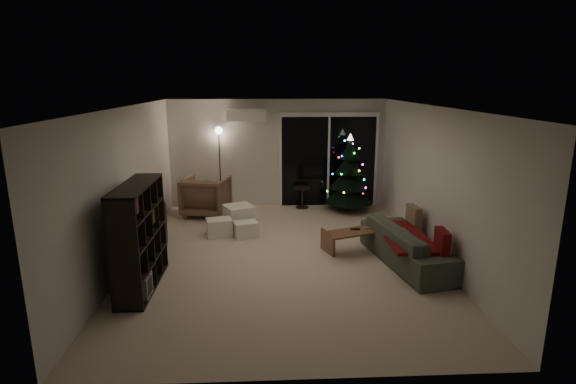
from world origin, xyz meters
name	(u,v)px	position (x,y,z in m)	size (l,w,h in m)	color
room	(303,179)	(0.46, 1.49, 1.02)	(6.50, 7.51, 2.60)	beige
bookshelf	(126,237)	(-2.25, -1.05, 0.76)	(0.38, 1.52, 1.52)	black
media_cabinet	(154,230)	(-2.25, 0.47, 0.34)	(0.41, 1.09, 0.68)	black
stereo	(152,208)	(-2.25, 0.47, 0.76)	(0.35, 0.41, 0.15)	black
armchair	(206,196)	(-1.59, 2.52, 0.43)	(0.92, 0.94, 0.86)	brown
ottoman	(239,217)	(-0.82, 1.56, 0.24)	(0.52, 0.52, 0.47)	beige
cardboard_box_a	(219,227)	(-1.18, 1.11, 0.17)	(0.47, 0.36, 0.34)	white
cardboard_box_b	(246,230)	(-0.67, 1.00, 0.15)	(0.43, 0.32, 0.30)	white
side_table	(302,197)	(0.57, 3.00, 0.25)	(0.40, 0.40, 0.49)	black
floor_lamp	(220,168)	(-1.34, 3.27, 0.91)	(0.29, 0.29, 1.82)	black
sofa	(410,245)	(2.05, -0.38, 0.31)	(2.16, 0.84, 0.63)	#3B4331
sofa_throw	(405,236)	(1.95, -0.38, 0.46)	(0.67, 1.55, 0.05)	#4D0904
cushion_a	(413,218)	(2.30, 0.27, 0.57)	(0.12, 0.41, 0.41)	#998161
cushion_b	(442,244)	(2.30, -1.03, 0.57)	(0.12, 0.41, 0.41)	#4D0904
coffee_table	(363,241)	(1.39, 0.14, 0.20)	(1.29, 0.45, 0.41)	brown
remote_a	(355,229)	(1.24, 0.14, 0.42)	(0.16, 0.05, 0.02)	black
remote_b	(369,228)	(1.49, 0.19, 0.42)	(0.15, 0.04, 0.02)	slate
christmas_tree	(349,173)	(1.60, 2.70, 0.89)	(1.10, 1.10, 1.77)	black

